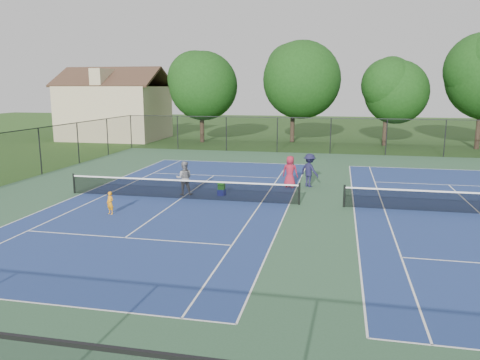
% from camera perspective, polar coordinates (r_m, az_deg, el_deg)
% --- Properties ---
extents(ground, '(140.00, 140.00, 0.00)m').
position_cam_1_polar(ground, '(22.58, 9.86, -3.14)').
color(ground, '#234716').
rests_on(ground, ground).
extents(court_pad, '(36.00, 36.00, 0.01)m').
position_cam_1_polar(court_pad, '(22.58, 9.86, -3.13)').
color(court_pad, '#305537').
rests_on(court_pad, ground).
extents(tennis_court_left, '(12.00, 23.83, 1.07)m').
position_cam_1_polar(tennis_court_left, '(23.83, -7.21, -2.05)').
color(tennis_court_left, navy).
rests_on(tennis_court_left, ground).
extents(perimeter_fence, '(36.08, 36.08, 3.02)m').
position_cam_1_polar(perimeter_fence, '(22.24, 10.00, 0.86)').
color(perimeter_fence, black).
rests_on(perimeter_fence, ground).
extents(tree_back_a, '(6.80, 6.80, 9.15)m').
position_cam_1_polar(tree_back_a, '(47.88, -4.73, 11.83)').
color(tree_back_a, '#2D2116').
rests_on(tree_back_a, ground).
extents(tree_back_b, '(7.60, 7.60, 10.03)m').
position_cam_1_polar(tree_back_b, '(48.12, 6.54, 12.46)').
color(tree_back_b, '#2D2116').
rests_on(tree_back_b, ground).
extents(tree_back_c, '(6.00, 6.00, 8.40)m').
position_cam_1_polar(tree_back_c, '(47.07, 17.55, 10.68)').
color(tree_back_c, '#2D2116').
rests_on(tree_back_c, ground).
extents(clapboard_house, '(10.80, 8.10, 7.65)m').
position_cam_1_polar(clapboard_house, '(52.58, -14.97, 8.23)').
color(clapboard_house, tan).
rests_on(clapboard_house, ground).
extents(child_player, '(0.44, 0.36, 1.02)m').
position_cam_1_polar(child_player, '(21.50, -15.55, -2.71)').
color(child_player, orange).
rests_on(child_player, ground).
extents(instructor, '(1.00, 0.87, 1.78)m').
position_cam_1_polar(instructor, '(24.50, -6.83, 0.22)').
color(instructor, gray).
rests_on(instructor, ground).
extents(bystander_b, '(1.39, 1.32, 1.89)m').
position_cam_1_polar(bystander_b, '(26.62, 8.47, 1.18)').
color(bystander_b, '#191937').
rests_on(bystander_b, ground).
extents(bystander_c, '(0.95, 0.69, 1.79)m').
position_cam_1_polar(bystander_c, '(26.32, 6.12, 1.02)').
color(bystander_c, maroon).
rests_on(bystander_c, ground).
extents(ball_crate, '(0.40, 0.38, 0.32)m').
position_cam_1_polar(ball_crate, '(24.36, -2.27, -1.52)').
color(ball_crate, '#161D98').
rests_on(ball_crate, ground).
extents(ball_hopper, '(0.35, 0.30, 0.38)m').
position_cam_1_polar(ball_hopper, '(24.28, -2.27, -0.72)').
color(ball_hopper, green).
rests_on(ball_hopper, ball_crate).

